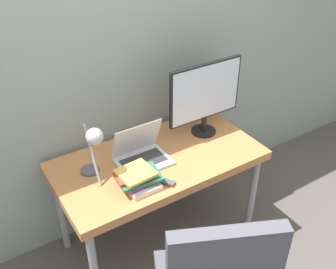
% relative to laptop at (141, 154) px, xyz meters
% --- Properties ---
extents(wall_back, '(8.00, 0.05, 2.60)m').
position_rel_laptop_xyz_m(wall_back, '(0.11, 0.39, 0.49)').
color(wall_back, gray).
rests_on(wall_back, ground_plane).
extents(desk, '(1.35, 0.70, 0.75)m').
position_rel_laptop_xyz_m(desk, '(0.11, -0.03, -0.12)').
color(desk, '#B77542').
rests_on(desk, ground_plane).
extents(laptop, '(0.33, 0.26, 0.26)m').
position_rel_laptop_xyz_m(laptop, '(0.00, 0.00, 0.00)').
color(laptop, silver).
rests_on(laptop, desk).
extents(monitor, '(0.56, 0.18, 0.52)m').
position_rel_laptop_xyz_m(monitor, '(0.54, 0.06, 0.25)').
color(monitor, black).
rests_on(monitor, desk).
extents(desk_lamp, '(0.12, 0.26, 0.40)m').
position_rel_laptop_xyz_m(desk_lamp, '(-0.32, -0.05, 0.22)').
color(desk_lamp, '#4C4C51').
rests_on(desk_lamp, desk).
extents(book_stack, '(0.28, 0.22, 0.11)m').
position_rel_laptop_xyz_m(book_stack, '(-0.13, -0.20, 0.00)').
color(book_stack, silver).
rests_on(book_stack, desk).
extents(tv_remote, '(0.11, 0.16, 0.02)m').
position_rel_laptop_xyz_m(tv_remote, '(0.00, -0.25, -0.04)').
color(tv_remote, '#4C4C51').
rests_on(tv_remote, desk).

